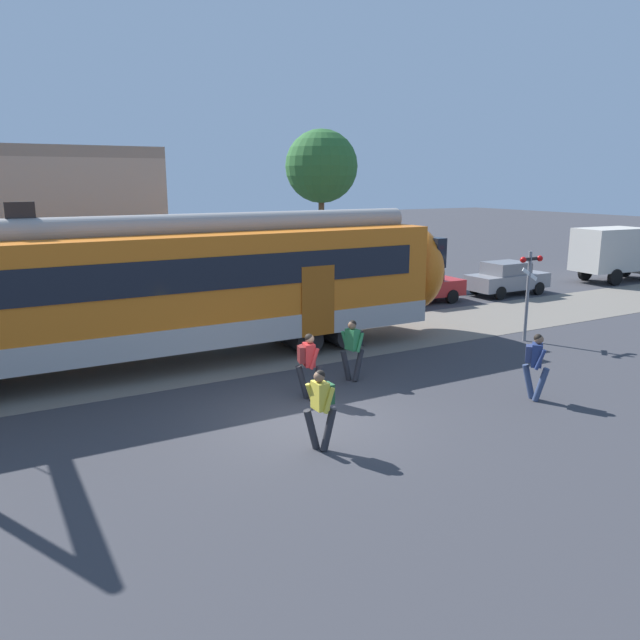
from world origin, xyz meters
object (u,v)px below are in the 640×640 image
Objects in this scene: box_truck at (619,252)px; crossing_signal at (529,282)px; parked_car_red at (418,285)px; pedestrian_green at (353,345)px; pedestrian_navy at (535,361)px; parked_car_grey at (507,278)px; pedestrian_yellow at (321,403)px; pedestrian_red at (308,361)px.

crossing_signal is (-13.89, -6.58, 0.44)m from box_truck.
parked_car_red is at bearing 178.11° from box_truck.
crossing_signal is at bearing 5.71° from pedestrian_green.
pedestrian_navy is at bearing -149.33° from box_truck.
parked_car_grey is at bearing -5.16° from parked_car_red.
pedestrian_yellow and pedestrian_navy have the same top height.
pedestrian_yellow is at bearing -156.01° from box_truck.
pedestrian_navy is 14.73m from parked_car_grey.
pedestrian_yellow is 5.94m from pedestrian_navy.
parked_car_red is at bearing 174.84° from parked_car_grey.
pedestrian_green is 0.31× the size of box_truck.
crossing_signal is (10.15, 4.12, 1.02)m from pedestrian_yellow.
pedestrian_red is 13.09m from parked_car_red.
pedestrian_green and pedestrian_navy have the same top height.
pedestrian_navy is 0.56× the size of crossing_signal.
box_truck reaches higher than pedestrian_yellow.
box_truck is (21.14, 7.31, 0.58)m from pedestrian_green.
parked_car_grey is (4.89, -0.44, 0.00)m from parked_car_red.
box_truck is 15.37m from crossing_signal.
pedestrian_red is at bearing -160.68° from box_truck.
pedestrian_red is at bearing -170.90° from crossing_signal.
crossing_signal is at bearing -131.84° from parked_car_grey.
pedestrian_red is 0.31× the size of box_truck.
box_truck is at bearing 23.99° from pedestrian_yellow.
box_truck is at bearing -1.89° from parked_car_red.
pedestrian_navy is at bearing -0.37° from pedestrian_yellow.
pedestrian_red reaches higher than parked_car_grey.
pedestrian_yellow and pedestrian_red have the same top height.
pedestrian_green is 0.41× the size of parked_car_red.
pedestrian_yellow and pedestrian_green have the same top height.
parked_car_red is at bearing 40.22° from pedestrian_red.
parked_car_grey is 0.75× the size of box_truck.
pedestrian_red is 9.17m from crossing_signal.
box_truck reaches higher than parked_car_grey.
pedestrian_navy is (4.78, -2.72, 0.00)m from pedestrian_red.
pedestrian_yellow is at bearing -130.49° from pedestrian_green.
parked_car_red is (11.15, 11.13, -0.21)m from pedestrian_yellow.
pedestrian_green is at bearing -150.97° from parked_car_grey.
box_truck is (18.11, 10.74, 0.58)m from pedestrian_navy.
crossing_signal is (7.26, 0.73, 1.02)m from pedestrian_green.
box_truck reaches higher than pedestrian_green.
parked_car_grey is 1.34× the size of crossing_signal.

